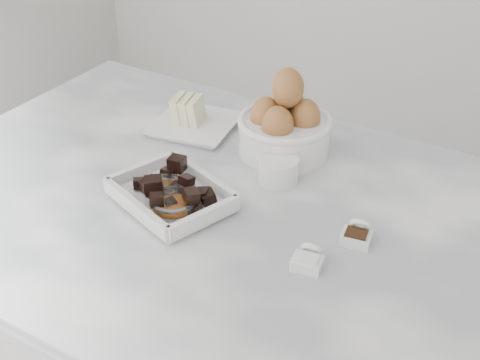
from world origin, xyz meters
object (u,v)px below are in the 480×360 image
Objects in this scene: zest_bowl at (174,205)px; vanilla_spoon at (357,234)px; honey_bowl at (167,191)px; salt_spoon at (308,259)px; egg_bowl at (285,126)px; butter_plate at (194,118)px; chocolate_dish at (171,192)px; sugar_ramekin at (278,168)px.

zest_bowl and vanilla_spoon have the same top height.
salt_spoon is (0.30, -0.04, -0.00)m from honey_bowl.
honey_bowl is at bearing -111.64° from egg_bowl.
vanilla_spoon is at bearing -22.60° from butter_plate.
vanilla_spoon is (0.24, -0.19, -0.05)m from egg_bowl.
chocolate_dish is at bearing 134.30° from zest_bowl.
vanilla_spoon is 1.02× the size of salt_spoon.
butter_plate is 0.49m from vanilla_spoon.
chocolate_dish is 3.86× the size of salt_spoon.
honey_bowl is (-0.14, -0.16, -0.01)m from sugar_ramekin.
honey_bowl is 1.11× the size of vanilla_spoon.
salt_spoon is at bearing -112.63° from vanilla_spoon.
butter_plate is 2.26× the size of zest_bowl.
vanilla_spoon is 0.10m from salt_spoon.
vanilla_spoon is (0.20, -0.10, -0.01)m from sugar_ramekin.
salt_spoon is (-0.04, -0.10, -0.00)m from vanilla_spoon.
vanilla_spoon is at bearing -39.32° from egg_bowl.
honey_bowl is 1.13× the size of salt_spoon.
zest_bowl is at bearing -40.48° from honey_bowl.
sugar_ramekin is at bearing -68.13° from egg_bowl.
chocolate_dish is 1.29× the size of butter_plate.
zest_bowl is (0.04, -0.04, 0.00)m from honey_bowl.
egg_bowl is at bearing 124.08° from salt_spoon.
vanilla_spoon is at bearing -25.85° from sugar_ramekin.
egg_bowl is at bearing 71.81° from chocolate_dish.
zest_bowl is at bearing 179.61° from salt_spoon.
butter_plate is at bearing 118.43° from zest_bowl.
zest_bowl is 1.29× the size of vanilla_spoon.
sugar_ramekin is at bearing 47.91° from honey_bowl.
zest_bowl is at bearing -117.34° from sugar_ramekin.
vanilla_spoon is (0.45, -0.19, -0.01)m from butter_plate.
sugar_ramekin is 0.25m from salt_spoon.
vanilla_spoon is at bearing 11.78° from chocolate_dish.
butter_plate is 2.44× the size of sugar_ramekin.
egg_bowl is 2.95× the size of salt_spoon.
vanilla_spoon is at bearing 17.78° from zest_bowl.
vanilla_spoon reaches higher than honey_bowl.
chocolate_dish is 3.16× the size of sugar_ramekin.
honey_bowl is 0.85× the size of zest_bowl.
honey_bowl is (0.11, -0.25, -0.01)m from butter_plate.
zest_bowl is (0.15, -0.28, -0.00)m from butter_plate.
butter_plate is 0.50m from salt_spoon.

